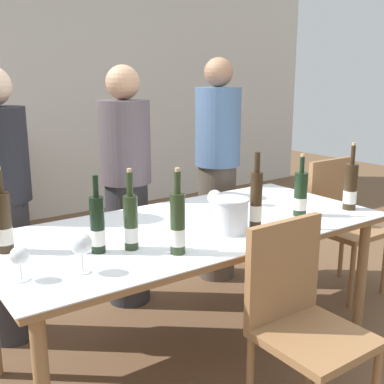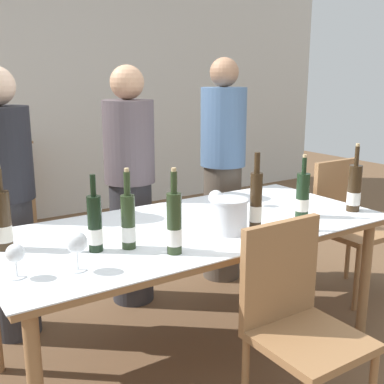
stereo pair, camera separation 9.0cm
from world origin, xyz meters
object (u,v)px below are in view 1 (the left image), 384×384
(ice_bucket, at_px, (230,214))
(person_guest_right, at_px, (217,171))
(wine_glass_2, at_px, (215,198))
(wine_bottle_4, at_px, (131,222))
(wine_glass_0, at_px, (253,192))
(person_host, at_px, (3,209))
(person_guest_left, at_px, (126,188))
(wine_bottle_6, at_px, (300,195))
(chair_near_front, at_px, (300,313))
(chair_right_end, at_px, (339,216))
(wine_bottle_3, at_px, (350,188))
(wine_bottle_5, at_px, (256,201))
(wine_glass_3, at_px, (81,245))
(dining_table, at_px, (192,236))
(wine_bottle_0, at_px, (98,226))
(wine_bottle_2, at_px, (178,224))
(wine_glass_1, at_px, (20,257))
(wine_bottle_1, at_px, (3,224))

(ice_bucket, bearing_deg, person_guest_right, 54.83)
(person_guest_right, bearing_deg, wine_glass_2, -129.22)
(wine_bottle_4, distance_m, wine_glass_0, 1.00)
(person_guest_right, bearing_deg, person_host, -179.69)
(person_guest_left, bearing_deg, wine_glass_2, -76.75)
(wine_bottle_6, distance_m, person_guest_right, 0.97)
(wine_glass_2, xyz_separation_m, person_host, (-0.96, 0.70, -0.07))
(chair_near_front, relative_size, chair_right_end, 0.98)
(wine_bottle_4, bearing_deg, person_guest_left, 63.52)
(ice_bucket, distance_m, wine_bottle_3, 0.85)
(wine_bottle_5, bearing_deg, chair_right_end, 16.00)
(wine_bottle_4, height_order, wine_glass_3, wine_bottle_4)
(wine_bottle_3, bearing_deg, wine_bottle_5, 175.78)
(wine_glass_2, bearing_deg, wine_bottle_5, -79.48)
(wine_bottle_3, distance_m, person_guest_right, 1.05)
(dining_table, distance_m, person_guest_left, 0.78)
(wine_bottle_4, distance_m, person_guest_right, 1.49)
(ice_bucket, xyz_separation_m, wine_glass_3, (-0.81, -0.05, 0.02))
(wine_bottle_4, relative_size, person_guest_right, 0.23)
(wine_bottle_0, relative_size, wine_glass_0, 2.85)
(ice_bucket, distance_m, chair_right_end, 1.33)
(wine_bottle_4, relative_size, person_guest_left, 0.24)
(wine_bottle_2, height_order, wine_glass_2, wine_bottle_2)
(dining_table, distance_m, wine_glass_0, 0.56)
(wine_bottle_3, height_order, wine_glass_3, wine_bottle_3)
(wine_glass_0, height_order, wine_glass_2, wine_glass_2)
(wine_bottle_2, relative_size, wine_bottle_6, 1.10)
(wine_bottle_3, height_order, person_host, person_host)
(wine_bottle_6, bearing_deg, wine_bottle_0, 174.21)
(ice_bucket, height_order, wine_glass_0, ice_bucket)
(chair_right_end, xyz_separation_m, person_guest_right, (-0.58, 0.67, 0.29))
(wine_bottle_0, xyz_separation_m, wine_glass_0, (1.11, 0.19, -0.04))
(dining_table, relative_size, chair_near_front, 2.31)
(wine_glass_1, bearing_deg, person_guest_left, 44.97)
(ice_bucket, xyz_separation_m, wine_bottle_2, (-0.38, -0.10, 0.04))
(dining_table, bearing_deg, wine_bottle_1, 169.80)
(ice_bucket, relative_size, person_guest_right, 0.11)
(wine_glass_0, relative_size, person_guest_left, 0.08)
(chair_right_end, bearing_deg, person_guest_right, 131.23)
(dining_table, xyz_separation_m, wine_glass_1, (-0.94, -0.19, 0.16))
(wine_glass_1, xyz_separation_m, wine_glass_3, (0.22, -0.07, 0.02))
(chair_near_front, bearing_deg, ice_bucket, 86.48)
(wine_bottle_6, bearing_deg, wine_glass_3, -177.65)
(ice_bucket, distance_m, wine_glass_0, 0.55)
(wine_glass_0, distance_m, wine_glass_2, 0.36)
(wine_glass_3, xyz_separation_m, chair_near_front, (0.78, -0.46, -0.34))
(wine_bottle_3, bearing_deg, wine_bottle_0, 172.49)
(wine_bottle_1, distance_m, wine_bottle_5, 1.21)
(wine_bottle_6, bearing_deg, wine_bottle_1, 166.37)
(wine_bottle_2, distance_m, wine_glass_0, 0.92)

